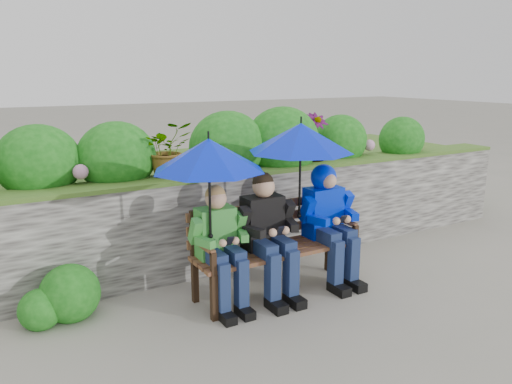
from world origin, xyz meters
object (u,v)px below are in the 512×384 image
boy_middle (268,230)px  boy_right (329,215)px  umbrella_left (209,155)px  umbrella_right (301,138)px  park_bench (274,241)px  boy_left (221,242)px

boy_middle → boy_right: (0.70, 0.01, 0.05)m
boy_middle → umbrella_left: 0.94m
umbrella_left → umbrella_right: bearing=5.0°
boy_middle → umbrella_right: bearing=10.4°
umbrella_left → umbrella_right: size_ratio=0.96×
park_bench → boy_left: boy_left is taller
boy_right → umbrella_right: umbrella_right is taller
park_bench → boy_middle: (-0.11, -0.08, 0.15)m
park_bench → umbrella_right: umbrella_right is taller
boy_right → umbrella_left: 1.45m
boy_left → boy_middle: 0.48m
umbrella_left → boy_left: bearing=10.9°
umbrella_left → umbrella_right: (0.97, 0.08, 0.07)m
boy_left → park_bench: bearing=7.1°
boy_middle → umbrella_left: bearing=-178.7°
boy_middle → boy_right: bearing=1.0°
boy_right → umbrella_right: size_ratio=1.18×
boy_middle → boy_right: size_ratio=0.99×
park_bench → umbrella_left: size_ratio=1.71×
boy_right → umbrella_right: bearing=169.3°
umbrella_right → boy_left: bearing=-175.7°
boy_middle → umbrella_left: umbrella_left is taller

